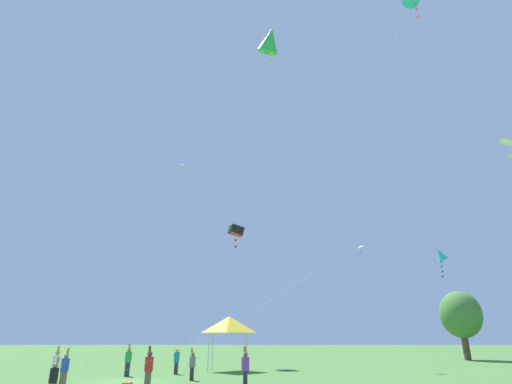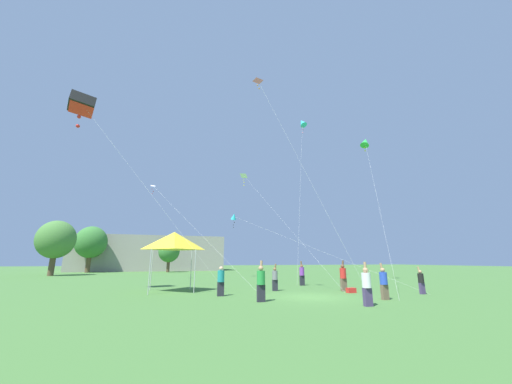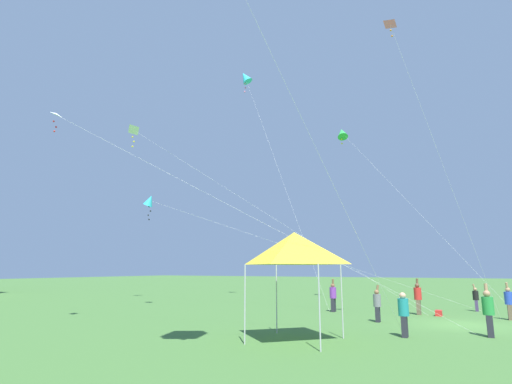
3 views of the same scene
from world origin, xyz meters
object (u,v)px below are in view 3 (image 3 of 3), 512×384
object	(u,v)px
cooler_box	(439,313)
kite_white_delta_5	(65,120)
person_purple_shirt	(333,296)
person_red_shirt	(418,297)
kite_pink_delta_3	(392,29)
kite_cyan_diamond_4	(150,201)
kite_white_delta_1	(135,131)
kite_cyan_diamond_6	(245,78)
person_grey_shirt	(377,304)
person_blue_shirt	(509,302)
person_black_shirt	(476,298)
festival_tent	(294,248)
person_green_shirt	(488,311)
person_teal_shirt	(404,313)
kite_green_diamond_2	(342,133)

from	to	relation	value
cooler_box	kite_white_delta_5	xyz separation A→B (m)	(-13.58, 15.67, 9.86)
person_purple_shirt	person_red_shirt	bearing A→B (deg)	92.26
kite_pink_delta_3	kite_cyan_diamond_4	distance (m)	19.58
kite_white_delta_1	kite_cyan_diamond_6	world-z (taller)	kite_cyan_diamond_6
person_grey_shirt	kite_cyan_diamond_4	xyz separation A→B (m)	(0.68, 16.14, 6.71)
cooler_box	person_blue_shirt	bearing A→B (deg)	-95.23
person_purple_shirt	kite_white_delta_1	xyz separation A→B (m)	(-0.64, 17.14, 13.53)
kite_pink_delta_3	person_black_shirt	bearing A→B (deg)	-15.78
festival_tent	person_red_shirt	world-z (taller)	festival_tent
person_grey_shirt	kite_cyan_diamond_6	bearing A→B (deg)	132.56
festival_tent	person_purple_shirt	size ratio (longest dim) A/B	2.01
kite_cyan_diamond_4	person_black_shirt	bearing A→B (deg)	-70.01
kite_cyan_diamond_4	person_grey_shirt	bearing A→B (deg)	-92.42
person_green_shirt	kite_white_delta_1	size ratio (longest dim) A/B	0.09
person_teal_shirt	kite_green_diamond_2	world-z (taller)	kite_green_diamond_2
kite_cyan_diamond_6	person_blue_shirt	bearing A→B (deg)	-105.74
person_grey_shirt	person_teal_shirt	xyz separation A→B (m)	(-4.22, -1.81, 0.04)
person_grey_shirt	kite_green_diamond_2	distance (m)	19.42
person_teal_shirt	cooler_box	bearing A→B (deg)	30.62
kite_white_delta_5	cooler_box	bearing A→B (deg)	-49.09
kite_pink_delta_3	kite_cyan_diamond_6	distance (m)	19.40
person_purple_shirt	kite_green_diamond_2	distance (m)	16.49
person_purple_shirt	kite_white_delta_5	xyz separation A→B (m)	(-13.01, 9.62, 9.03)
person_purple_shirt	person_red_shirt	distance (m)	5.03
person_green_shirt	kite_cyan_diamond_4	xyz separation A→B (m)	(3.34, 20.98, 6.60)
person_grey_shirt	person_green_shirt	world-z (taller)	person_green_shirt
festival_tent	kite_cyan_diamond_4	world-z (taller)	kite_cyan_diamond_4
person_red_shirt	kite_white_delta_5	distance (m)	21.99
person_green_shirt	kite_cyan_diamond_4	distance (m)	22.25
person_blue_shirt	person_black_shirt	world-z (taller)	person_blue_shirt
cooler_box	kite_cyan_diamond_6	world-z (taller)	kite_cyan_diamond_6
kite_white_delta_1	person_purple_shirt	bearing A→B (deg)	-87.85
person_blue_shirt	person_grey_shirt	distance (m)	7.35
kite_green_diamond_2	kite_pink_delta_3	bearing A→B (deg)	-155.75
person_purple_shirt	kite_cyan_diamond_6	xyz separation A→B (m)	(5.63, 9.52, 19.72)
person_black_shirt	kite_cyan_diamond_4	world-z (taller)	kite_cyan_diamond_4
cooler_box	person_blue_shirt	size ratio (longest dim) A/B	0.30
person_grey_shirt	cooler_box	bearing A→B (deg)	47.85
person_black_shirt	cooler_box	bearing A→B (deg)	24.28
person_purple_shirt	kite_white_delta_5	bearing A→B (deg)	-42.93
cooler_box	kite_cyan_diamond_4	distance (m)	20.52
kite_white_delta_1	festival_tent	bearing A→B (deg)	-118.40
kite_white_delta_5	person_teal_shirt	bearing A→B (deg)	-71.52
festival_tent	person_green_shirt	xyz separation A→B (m)	(4.35, -6.57, -2.44)
festival_tent	person_teal_shirt	bearing A→B (deg)	-51.74
person_teal_shirt	kite_white_delta_1	world-z (taller)	kite_white_delta_1
person_green_shirt	person_teal_shirt	distance (m)	3.41
kite_pink_delta_3	kite_cyan_diamond_4	bearing A→B (deg)	82.43
person_purple_shirt	kite_cyan_diamond_6	bearing A→B (deg)	-127.01
person_blue_shirt	kite_green_diamond_2	size ratio (longest dim) A/B	0.13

